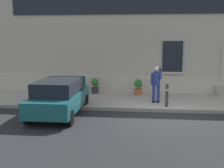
# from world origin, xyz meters

# --- Properties ---
(ground_plane) EXTENTS (80.00, 80.00, 0.00)m
(ground_plane) POSITION_xyz_m (0.00, 0.00, 0.00)
(ground_plane) COLOR #232326
(sidewalk) EXTENTS (24.00, 3.60, 0.15)m
(sidewalk) POSITION_xyz_m (0.00, 2.80, 0.07)
(sidewalk) COLOR #99968E
(sidewalk) RESTS_ON ground
(curb_edge) EXTENTS (24.00, 0.12, 0.15)m
(curb_edge) POSITION_xyz_m (0.00, 0.94, 0.07)
(curb_edge) COLOR gray
(curb_edge) RESTS_ON ground
(building_facade) EXTENTS (24.00, 1.52, 7.50)m
(building_facade) POSITION_xyz_m (0.01, 5.29, 3.73)
(building_facade) COLOR #B2AD9E
(building_facade) RESTS_ON ground
(hatchback_car_teal) EXTENTS (1.81, 4.07, 1.50)m
(hatchback_car_teal) POSITION_xyz_m (-4.49, 0.07, 0.79)
(hatchback_car_teal) COLOR #165156
(hatchback_car_teal) RESTS_ON ground
(bollard_near_person) EXTENTS (0.15, 0.15, 1.04)m
(bollard_near_person) POSITION_xyz_m (0.07, 1.35, 0.71)
(bollard_near_person) COLOR #333338
(bollard_near_person) RESTS_ON sidewalk
(person_on_phone) EXTENTS (0.51, 0.48, 1.75)m
(person_on_phone) POSITION_xyz_m (-0.37, 2.08, 1.15)
(person_on_phone) COLOR navy
(person_on_phone) RESTS_ON sidewalk
(planter_charcoal) EXTENTS (0.44, 0.44, 0.86)m
(planter_charcoal) POSITION_xyz_m (-3.63, 4.05, 0.61)
(planter_charcoal) COLOR #2D2D30
(planter_charcoal) RESTS_ON sidewalk
(planter_terracotta) EXTENTS (0.44, 0.44, 0.86)m
(planter_terracotta) POSITION_xyz_m (-1.22, 3.84, 0.61)
(planter_terracotta) COLOR #B25B38
(planter_terracotta) RESTS_ON sidewalk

